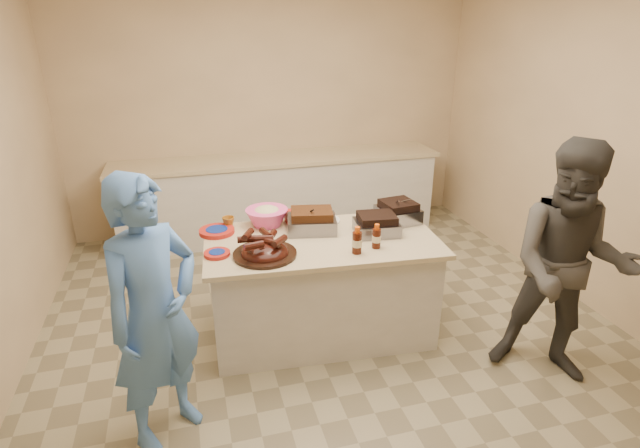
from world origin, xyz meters
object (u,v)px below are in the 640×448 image
object	(u,v)px
bbq_bottle_b	(376,248)
guest_gray	(547,371)
coleslaw_bowl	(267,225)
island	(322,331)
roasting_pan	(397,221)
plastic_cup	(229,227)
guest_blue	(172,428)
rib_platter	(265,255)
mustard_bottle	(305,232)
bbq_bottle_a	(357,253)

from	to	relation	value
bbq_bottle_b	guest_gray	bearing A→B (deg)	-30.86
coleslaw_bowl	guest_gray	bearing A→B (deg)	-35.84
island	guest_gray	xyz separation A→B (m)	(1.41, -0.89, 0.00)
guest_gray	roasting_pan	bearing A→B (deg)	160.34
roasting_pan	guest_gray	xyz separation A→B (m)	(0.73, -1.06, -0.81)
plastic_cup	guest_blue	xyz separation A→B (m)	(-0.52, -1.14, -0.81)
rib_platter	guest_gray	bearing A→B (deg)	-21.49
mustard_bottle	plastic_cup	world-z (taller)	mustard_bottle
bbq_bottle_b	plastic_cup	size ratio (longest dim) A/B	1.94
bbq_bottle_a	roasting_pan	bearing A→B (deg)	42.20
island	guest_blue	size ratio (longest dim) A/B	1.05
guest_blue	rib_platter	bearing A→B (deg)	0.03
mustard_bottle	guest_blue	distance (m)	1.62
mustard_bottle	guest_gray	xyz separation A→B (m)	(1.50, -1.06, -0.81)
rib_platter	plastic_cup	world-z (taller)	rib_platter
coleslaw_bowl	roasting_pan	bearing A→B (deg)	-11.20
mustard_bottle	rib_platter	bearing A→B (deg)	-138.32
roasting_pan	mustard_bottle	distance (m)	0.76
roasting_pan	bbq_bottle_b	bearing A→B (deg)	-136.94
coleslaw_bowl	guest_blue	bearing A→B (deg)	-126.47
rib_platter	bbq_bottle_b	bearing A→B (deg)	-6.37
bbq_bottle_a	guest_gray	xyz separation A→B (m)	(1.24, -0.60, -0.81)
coleslaw_bowl	guest_blue	xyz separation A→B (m)	(-0.82, -1.11, -0.81)
island	guest_gray	distance (m)	1.67
roasting_pan	coleslaw_bowl	world-z (taller)	coleslaw_bowl
bbq_bottle_a	plastic_cup	world-z (taller)	bbq_bottle_a
island	guest_blue	world-z (taller)	island
guest_blue	guest_gray	size ratio (longest dim) A/B	0.98
rib_platter	guest_blue	world-z (taller)	rib_platter
coleslaw_bowl	bbq_bottle_b	distance (m)	0.91
coleslaw_bowl	bbq_bottle_b	world-z (taller)	coleslaw_bowl
bbq_bottle_b	mustard_bottle	bearing A→B (deg)	135.22
coleslaw_bowl	bbq_bottle_b	size ratio (longest dim) A/B	1.83
plastic_cup	guest_gray	distance (m)	2.56
island	mustard_bottle	world-z (taller)	mustard_bottle
coleslaw_bowl	bbq_bottle_a	distance (m)	0.84
mustard_bottle	plastic_cup	size ratio (longest dim) A/B	1.29
plastic_cup	guest_gray	size ratio (longest dim) A/B	0.06
rib_platter	roasting_pan	bearing A→B (deg)	16.32
guest_blue	guest_gray	xyz separation A→B (m)	(2.57, -0.16, 0.00)
island	roasting_pan	xyz separation A→B (m)	(0.68, 0.17, 0.81)
rib_platter	plastic_cup	distance (m)	0.60
plastic_cup	guest_blue	distance (m)	1.49
island	rib_platter	bearing A→B (deg)	-155.93
rib_platter	roasting_pan	xyz separation A→B (m)	(1.13, 0.33, 0.00)
bbq_bottle_b	guest_gray	distance (m)	1.50
island	roasting_pan	size ratio (longest dim) A/B	5.89
mustard_bottle	guest_blue	bearing A→B (deg)	-140.06
island	mustard_bottle	size ratio (longest dim) A/B	14.18
rib_platter	mustard_bottle	world-z (taller)	rib_platter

